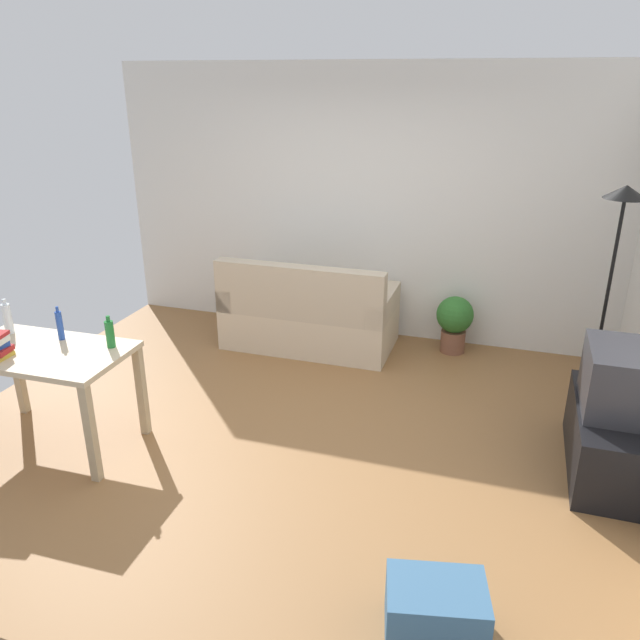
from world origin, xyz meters
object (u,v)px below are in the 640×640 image
couch (308,317)px  bottle_clear (7,318)px  potted_plant (454,320)px  bottle_blue (60,325)px  tv_stand (605,439)px  tv (618,379)px  bottle_green (110,334)px  storage_box (436,611)px  desk (44,364)px  torchiere_lamp (618,238)px

couch → bottle_clear: 2.72m
potted_plant → bottle_blue: (-2.61, -2.37, 0.54)m
tv_stand → tv: bearing=-90.0°
tv_stand → bottle_clear: 4.38m
bottle_clear → bottle_green: size_ratio=1.14×
storage_box → bottle_clear: size_ratio=1.77×
tv_stand → bottle_blue: bearing=100.1°
tv → bottle_green: bearing=101.4°
bottle_clear → bottle_green: 0.88m
couch → desk: bearing=61.7°
storage_box → bottle_blue: 3.19m
couch → desk: 2.59m
desk → storage_box: 3.09m
desk → potted_plant: size_ratio=2.13×
tv → potted_plant: 2.11m
potted_plant → bottle_clear: size_ratio=2.11×
bottle_blue → bottle_clear: bearing=-177.3°
couch → tv_stand: (2.62, -1.37, -0.07)m
storage_box → bottle_green: bearing=157.0°
tv → bottle_blue: (-3.83, -0.68, 0.17)m
desk → couch: bearing=60.4°
torchiere_lamp → couch: bearing=172.0°
storage_box → bottle_blue: size_ratio=1.88×
desk → bottle_blue: (0.01, 0.20, 0.22)m
tv_stand → storage_box: tv_stand is taller
tv → bottle_blue: bottle_blue is taller
storage_box → bottle_blue: bottle_blue is taller
storage_box → bottle_blue: (-2.92, 1.06, 0.72)m
desk → potted_plant: bearing=43.2°
desk → bottle_clear: (-0.44, 0.18, 0.23)m
bottle_blue → tv_stand: bearing=10.1°
storage_box → couch: bearing=118.8°
bottle_clear → bottle_blue: size_ratio=1.06×
couch → tv: (2.63, -1.37, 0.39)m
tv_stand → bottle_green: bearing=101.5°
desk → potted_plant: (2.62, 2.57, -0.32)m
torchiere_lamp → bottle_clear: (-4.28, -1.71, -0.53)m
desk → bottle_green: size_ratio=5.13×
tv_stand → storage_box: size_ratio=2.29×
torchiere_lamp → desk: torchiere_lamp is taller
tv_stand → tv: size_ratio=1.83×
tv_stand → desk: size_ratio=0.91×
potted_plant → bottle_clear: bottle_clear is taller
torchiere_lamp → bottle_clear: 4.64m
torchiere_lamp → bottle_clear: torchiere_lamp is taller
couch → potted_plant: couch is taller
couch → tv_stand: couch is taller
tv → storage_box: bearing=152.4°
tv_stand → storage_box: bearing=152.5°
bottle_clear → storage_box: bearing=-17.2°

